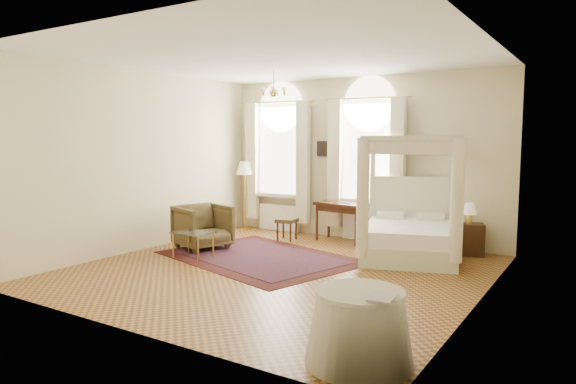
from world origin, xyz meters
name	(u,v)px	position (x,y,z in m)	size (l,w,h in m)	color
ground	(279,270)	(0.00, 0.00, 0.00)	(6.00, 6.00, 0.00)	#9E692D
room_walls	(279,144)	(0.00, 0.00, 1.98)	(6.00, 6.00, 6.00)	beige
window_left	(279,165)	(-1.90, 2.87, 1.49)	(1.62, 0.27, 3.29)	white
window_right	(367,167)	(0.20, 2.87, 1.49)	(1.62, 0.27, 3.29)	white
chandelier	(274,92)	(-0.90, 1.20, 2.91)	(0.51, 0.45, 0.50)	gold
wall_pictures	(364,147)	(0.09, 2.97, 1.89)	(2.54, 0.03, 0.39)	black
canopy_bed	(409,231)	(1.44, 1.89, 0.48)	(2.08, 2.32, 2.11)	beige
nightstand	(472,239)	(2.31, 2.70, 0.28)	(0.40, 0.36, 0.57)	#3B1B10
nightstand_lamp	(470,210)	(2.26, 2.68, 0.81)	(0.25, 0.25, 0.36)	gold
writing_desk	(342,208)	(-0.19, 2.57, 0.67)	(1.11, 0.67, 0.79)	#3B1B10
laptop	(347,202)	(-0.07, 2.57, 0.80)	(0.29, 0.19, 0.02)	black
stool	(287,222)	(-1.20, 2.11, 0.37)	(0.44, 0.44, 0.44)	#4F4321
armchair	(203,227)	(-2.10, 0.58, 0.41)	(0.88, 0.91, 0.83)	#4A3C20
coffee_table	(193,234)	(-1.73, -0.09, 0.41)	(0.67, 0.47, 0.46)	white
floor_lamp	(245,171)	(-2.70, 2.70, 1.32)	(0.40, 0.40, 1.54)	gold
oriental_rug	(260,257)	(-0.75, 0.54, 0.01)	(3.78, 3.14, 0.01)	#441310
side_table	(359,327)	(2.46, -2.40, 0.34)	(1.01, 1.01, 0.69)	beige
book	(370,296)	(2.62, -2.55, 0.70)	(0.21, 0.28, 0.03)	black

